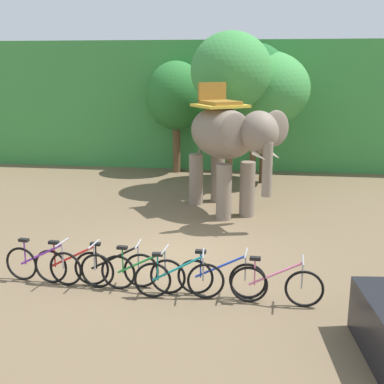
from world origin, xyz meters
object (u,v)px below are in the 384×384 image
tree_far_left (176,96)px  bike_black (116,268)px  bike_purple (43,265)px  tree_center_right (231,71)px  bike_green (142,273)px  bike_pink (276,285)px  bike_teal (179,279)px  tree_right (267,89)px  elephant (227,139)px  bike_blue (221,277)px  tree_left (255,85)px  bike_red (74,267)px

tree_far_left → bike_black: size_ratio=2.60×
bike_purple → bike_black: (1.50, 0.04, 0.00)m
bike_purple → tree_center_right: bearing=68.9°
bike_green → bike_pink: bearing=-4.7°
bike_green → bike_teal: same height
bike_pink → bike_purple: bearing=175.9°
bike_black → bike_green: same height
tree_right → bike_purple: size_ratio=2.81×
tree_right → bike_teal: size_ratio=2.80×
tree_center_right → bike_teal: (-0.38, -8.59, -3.68)m
elephant → bike_pink: size_ratio=2.34×
bike_blue → tree_center_right: bearing=92.7°
tree_right → bike_green: bearing=-103.3°
tree_far_left → tree_left: tree_left is taller
bike_pink → bike_red: bearing=175.7°
bike_teal → bike_blue: 0.80m
elephant → bike_blue: elephant is taller
tree_center_right → tree_right: tree_center_right is taller
bike_teal → bike_green: bearing=165.7°
tree_left → elephant: tree_left is taller
bike_purple → bike_teal: same height
bike_green → bike_pink: size_ratio=1.00×
bike_teal → bike_pink: 1.80m
tree_right → elephant: tree_right is taller
tree_far_left → bike_blue: bearing=-76.3°
tree_far_left → bike_teal: bearing=-80.3°
bike_blue → bike_pink: 1.04m
tree_left → bike_blue: bearing=-92.2°
tree_center_right → elephant: bearing=-88.3°
tree_right → bike_purple: bearing=-114.4°
bike_red → tree_far_left: bearing=88.9°
tree_far_left → bike_green: (1.22, -11.24, -2.68)m
tree_left → elephant: (-0.69, -4.18, -1.38)m
tree_left → bike_teal: size_ratio=2.96×
bike_red → bike_teal: bearing=-7.4°
bike_purple → bike_green: 2.08m
tree_right → bike_black: tree_right is taller
bike_teal → tree_far_left: bearing=99.7°
bike_pink → tree_left: bearing=93.7°
bike_teal → bike_blue: same height
bike_blue → bike_pink: (1.02, -0.21, 0.00)m
tree_far_left → bike_green: size_ratio=2.60×
tree_center_right → bike_green: tree_center_right is taller
bike_green → bike_teal: 0.77m
tree_center_right → bike_green: (-1.12, -8.40, -3.68)m
bike_teal → elephant: bearing=85.5°
bike_green → tree_left: bearing=79.1°
tree_right → bike_black: size_ratio=2.79×
tree_left → bike_purple: bearing=-112.3°
elephant → bike_black: bearing=-108.0°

